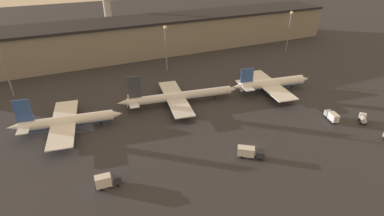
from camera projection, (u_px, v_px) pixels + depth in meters
ground at (253, 147)px, 93.12m from camera, size 600.00×600.00×0.00m
terminal_building at (151, 36)px, 170.46m from camera, size 226.92×27.14×19.49m
airplane_0 at (66, 121)px, 100.55m from camera, size 36.89×32.42×13.00m
airplane_1 at (179, 97)px, 117.21m from camera, size 48.34×32.48×13.56m
airplane_2 at (271, 84)px, 126.95m from camera, size 36.74×32.25×11.73m
service_vehicle_1 at (363, 119)px, 105.39m from camera, size 4.50×4.56×2.82m
service_vehicle_2 at (107, 181)px, 77.06m from camera, size 6.56×2.68×3.75m
service_vehicle_3 at (250, 152)px, 87.89m from camera, size 7.93×6.62×3.36m
service_vehicle_4 at (332, 116)px, 106.38m from camera, size 3.79×6.67×3.30m
lamp_post_0 at (1, 56)px, 116.52m from camera, size 1.80×1.80×27.62m
lamp_post_1 at (166, 42)px, 142.33m from camera, size 1.80×1.80×22.43m
lamp_post_2 at (290, 26)px, 168.81m from camera, size 1.80×1.80×23.07m
control_tower at (107, 3)px, 179.65m from camera, size 9.00×9.00×42.00m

